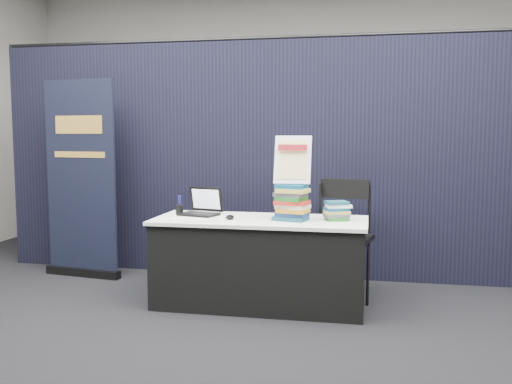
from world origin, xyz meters
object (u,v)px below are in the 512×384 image
Objects in this scene: book_stack_tall at (292,202)px; info_sign at (293,160)px; display_table at (260,262)px; pullup_banner at (81,190)px; book_stack_short at (338,211)px; stacking_chair at (343,232)px; laptop at (200,209)px.

book_stack_tall is 0.35m from info_sign.
pullup_banner reaches higher than display_table.
book_stack_tall is 0.73× the size of info_sign.
pullup_banner is (-2.26, 0.63, -0.36)m from info_sign.
display_table is 4.34× the size of info_sign.
display_table is 0.79m from book_stack_short.
pullup_banner reaches higher than stacking_chair.
laptop is (-0.56, 0.11, 0.43)m from display_table.
pullup_banner is 2.69m from stacking_chair.
book_stack_tall is at bearing -7.66° from display_table.
info_sign is at bearing -1.37° from display_table.
pullup_banner reaches higher than book_stack_tall.
laptop is 0.18× the size of pullup_banner.
laptop is at bearing 177.08° from book_stack_short.
book_stack_short is 0.54× the size of info_sign.
display_table is at bearing 2.78° from laptop.
book_stack_short is at bearing -82.83° from stacking_chair.
book_stack_tall is at bearing -118.98° from stacking_chair.
pullup_banner is (-1.42, 0.52, 0.08)m from laptop.
book_stack_short is at bearing 8.72° from info_sign.
display_table is at bearing -9.45° from pullup_banner.
stacking_chair reaches higher than display_table.
book_stack_short is (1.21, -0.06, 0.02)m from laptop.
info_sign is at bearing -7.57° from pullup_banner.
display_table is at bearing -135.81° from stacking_chair.
book_stack_tall reaches higher than display_table.
book_stack_tall is at bearing -8.29° from pullup_banner.
display_table is at bearing 172.34° from book_stack_tall.
book_stack_short is 0.11× the size of pullup_banner.
stacking_chair reaches higher than laptop.
pullup_banner reaches higher than book_stack_short.
info_sign is 0.89m from stacking_chair.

